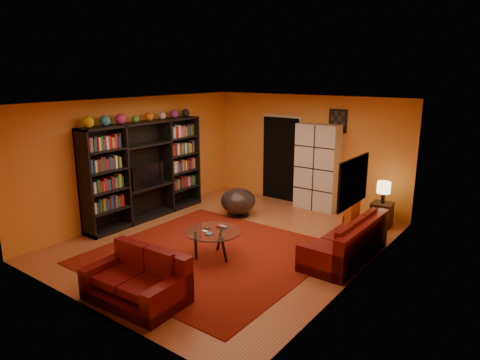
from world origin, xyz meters
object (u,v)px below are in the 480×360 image
Objects in this scene: side_table at (381,215)px; sofa at (349,243)px; bowl_chair at (238,201)px; coffee_table at (213,234)px; loveseat at (140,280)px; entertainment_unit at (145,171)px; table_lamp at (384,188)px; tv at (145,175)px; storage_cabinet at (318,167)px.

sofa is at bearing -87.00° from side_table.
sofa is at bearing -13.54° from bowl_chair.
loveseat is at bearing -87.84° from coffee_table.
entertainment_unit is 6.69× the size of table_lamp.
bowl_chair is 3.05m from side_table.
tv reaches higher than loveseat.
coffee_table is at bearing -105.84° from tv.
side_table is at bearing 0.00° from table_lamp.
storage_cabinet reaches higher than bowl_chair.
storage_cabinet is 4.41× the size of table_lamp.
storage_cabinet is (2.62, 2.86, 0.02)m from tv.
loveseat is at bearing -120.81° from sofa.
loveseat is 3.85m from bowl_chair.
coffee_table is 1.93× the size of side_table.
bowl_chair is (-2.89, 0.69, 0.04)m from sofa.
entertainment_unit reaches higher than storage_cabinet.
entertainment_unit is 3.47× the size of tv.
entertainment_unit is 1.52× the size of storage_cabinet.
table_lamp is at bearing 30.28° from entertainment_unit.
table_lamp is (1.72, 4.93, 0.53)m from loveseat.
entertainment_unit is 4.51m from sofa.
sofa is 2.00m from table_lamp.
loveseat is at bearing -109.23° from table_lamp.
sofa is (4.41, 0.59, -0.76)m from entertainment_unit.
entertainment_unit is at bearing -172.02° from sofa.
coffee_table is 3.60m from storage_cabinet.
entertainment_unit is 0.11m from tv.
tv reaches higher than side_table.
side_table is at bearing -9.60° from storage_cabinet.
entertainment_unit is at bearing -149.72° from table_lamp.
side_table is at bearing 93.38° from sofa.
tv is at bearing 44.28° from loveseat.
sofa is 3.94× the size of side_table.
sofa is 2.04× the size of coffee_table.
loveseat is 5.27m from storage_cabinet.
side_table is at bearing 61.40° from coffee_table.
storage_cabinet reaches higher than loveseat.
table_lamp is at bearing 0.00° from side_table.
tv is at bearing 164.16° from coffee_table.
side_table is (1.63, -0.29, -0.74)m from storage_cabinet.
table_lamp is (4.31, 2.51, -0.24)m from entertainment_unit.
storage_cabinet reaches higher than side_table.
sofa is 1.93m from side_table.
entertainment_unit is 2.09× the size of loveseat.
bowl_chair is 1.72× the size of table_lamp.
sofa is 1.00× the size of storage_cabinet.
coffee_table is (2.52, -0.76, -0.61)m from entertainment_unit.
side_table is (2.78, 1.23, -0.08)m from bowl_chair.
table_lamp is (1.63, -0.29, -0.17)m from storage_cabinet.
loveseat is (2.58, -2.42, -0.76)m from entertainment_unit.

